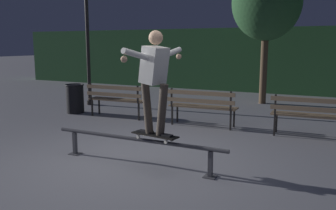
% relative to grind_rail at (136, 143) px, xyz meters
% --- Properties ---
extents(ground_plane, '(90.00, 90.00, 0.00)m').
position_rel_grind_rail_xyz_m(ground_plane, '(-0.00, 0.09, -0.35)').
color(ground_plane, gray).
extents(hedge_backdrop, '(24.00, 1.20, 2.53)m').
position_rel_grind_rail_xyz_m(hedge_backdrop, '(-0.00, 9.95, 0.92)').
color(hedge_backdrop, '#2D5B33').
rests_on(hedge_backdrop, ground).
extents(grind_rail, '(3.02, 0.18, 0.44)m').
position_rel_grind_rail_xyz_m(grind_rail, '(0.00, 0.00, 0.00)').
color(grind_rail, '#47474C').
rests_on(grind_rail, ground).
extents(skateboard, '(0.80, 0.32, 0.09)m').
position_rel_grind_rail_xyz_m(skateboard, '(0.34, 0.00, 0.17)').
color(skateboard, black).
rests_on(skateboard, grind_rail).
extents(skateboarder, '(0.63, 1.39, 1.56)m').
position_rel_grind_rail_xyz_m(skateboarder, '(0.34, -0.00, 1.10)').
color(skateboarder, black).
rests_on(skateboarder, skateboard).
extents(park_bench_leftmost, '(1.62, 0.48, 0.88)m').
position_rel_grind_rail_xyz_m(park_bench_leftmost, '(-2.38, 2.93, 0.19)').
color(park_bench_leftmost, '#282623').
rests_on(park_bench_leftmost, ground).
extents(park_bench_left_center, '(1.62, 0.48, 0.88)m').
position_rel_grind_rail_xyz_m(park_bench_left_center, '(-0.02, 2.93, 0.19)').
color(park_bench_left_center, '#282623').
rests_on(park_bench_left_center, ground).
extents(park_bench_right_center, '(1.62, 0.48, 0.88)m').
position_rel_grind_rail_xyz_m(park_bench_right_center, '(2.35, 2.93, 0.19)').
color(park_bench_right_center, '#282623').
rests_on(park_bench_right_center, ground).
extents(tree_behind_benches, '(2.13, 2.13, 4.34)m').
position_rel_grind_rail_xyz_m(tree_behind_benches, '(0.56, 6.90, 2.80)').
color(tree_behind_benches, brown).
rests_on(tree_behind_benches, ground).
extents(lamp_post_left, '(0.32, 0.32, 3.90)m').
position_rel_grind_rail_xyz_m(lamp_post_left, '(-4.29, 4.24, 2.13)').
color(lamp_post_left, '#282623').
rests_on(lamp_post_left, ground).
extents(trash_can, '(0.52, 0.52, 0.80)m').
position_rel_grind_rail_xyz_m(trash_can, '(-3.78, 2.97, 0.06)').
color(trash_can, black).
rests_on(trash_can, ground).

